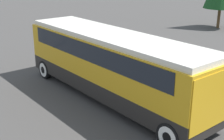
% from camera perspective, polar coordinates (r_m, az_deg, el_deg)
% --- Properties ---
extents(ground_plane, '(120.00, 120.00, 0.00)m').
position_cam_1_polar(ground_plane, '(14.92, 0.00, -5.10)').
color(ground_plane, '#423F3D').
extents(tour_bus, '(10.81, 2.67, 3.12)m').
position_cam_1_polar(tour_bus, '(14.19, 0.24, 1.70)').
color(tour_bus, black).
rests_on(tour_bus, ground_plane).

